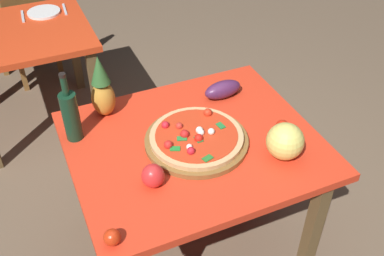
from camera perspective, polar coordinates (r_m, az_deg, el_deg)
name	(u,v)px	position (r m, az deg, el deg)	size (l,w,h in m)	color
ground_plane	(193,242)	(2.60, 0.16, -14.13)	(10.00, 10.00, 0.00)	brown
display_table	(194,156)	(2.11, 0.19, -3.55)	(1.11, 0.94, 0.74)	brown
background_table	(25,47)	(3.20, -20.31, 9.50)	(0.86, 0.81, 0.74)	brown
dining_chair	(26,25)	(3.83, -20.19, 12.10)	(0.52, 0.52, 0.85)	brown
pizza_board	(196,141)	(2.04, 0.56, -1.63)	(0.47, 0.47, 0.03)	brown
pizza	(196,136)	(2.02, 0.49, -1.05)	(0.42, 0.42, 0.06)	tan
wine_bottle	(71,115)	(2.06, -15.01, 1.59)	(0.08, 0.08, 0.34)	#13331F
pineapple_left	(102,89)	(2.17, -11.25, 4.80)	(0.11, 0.11, 0.32)	#BE842D
melon	(285,141)	(1.97, 11.63, -1.65)	(0.16, 0.16, 0.16)	#E1D165
bell_pepper	(153,176)	(1.83, -4.94, -6.01)	(0.09, 0.09, 0.10)	red
eggplant	(223,90)	(2.31, 3.89, 4.85)	(0.20, 0.09, 0.09)	#4E244B
tomato_near_board	(112,237)	(1.67, -10.04, -13.39)	(0.06, 0.06, 0.06)	red
tomato_at_corner	(282,127)	(2.12, 11.28, 0.17)	(0.06, 0.06, 0.06)	red
dinner_plate	(44,12)	(3.33, -18.14, 13.68)	(0.22, 0.22, 0.02)	white
fork_utensil	(23,16)	(3.32, -20.52, 13.02)	(0.02, 0.18, 0.01)	silver
knife_utensil	(65,9)	(3.34, -15.73, 14.19)	(0.02, 0.18, 0.01)	silver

